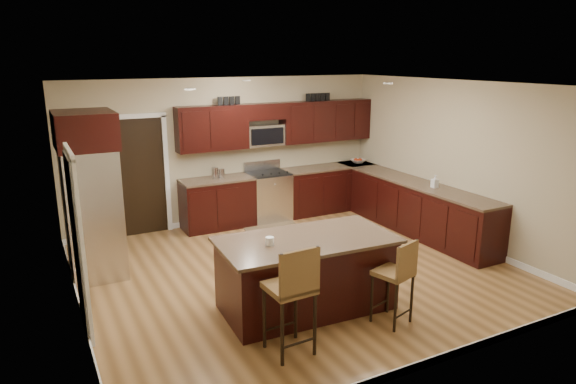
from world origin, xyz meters
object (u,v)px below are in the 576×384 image
refrigerator (91,194)px  island (306,276)px  stool_left (293,288)px  range (268,196)px  stool_right (398,273)px

refrigerator → island: bearing=-46.8°
island → refrigerator: size_ratio=0.94×
stool_left → refrigerator: size_ratio=0.52×
range → stool_left: bearing=-112.2°
stool_left → refrigerator: (-1.53, 3.16, 0.44)m
island → stool_left: size_ratio=1.81×
range → stool_left: (-1.77, -4.35, 0.29)m
range → island: bearing=-107.9°
island → range: bearing=75.0°
refrigerator → range: bearing=19.8°
island → refrigerator: 3.26m
stool_right → island: bearing=114.4°
island → stool_right: 1.14m
island → stool_right: stool_right is taller
range → stool_left: size_ratio=0.91×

